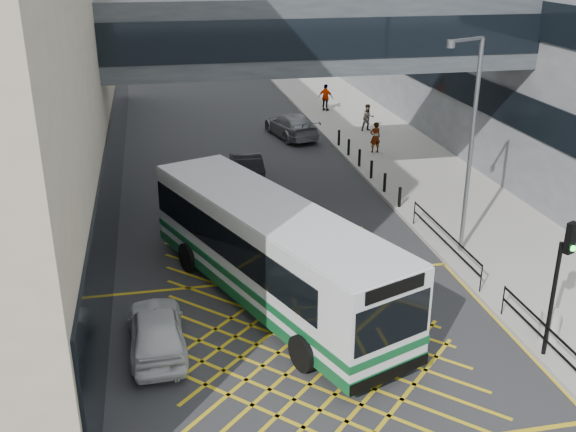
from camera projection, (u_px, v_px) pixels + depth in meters
ground at (315, 349)px, 19.66m from camera, size 120.00×120.00×0.00m
skybridge at (320, 33)px, 28.29m from camera, size 20.00×4.10×3.00m
pavement at (416, 170)px, 34.91m from camera, size 6.00×54.00×0.16m
box_junction at (315, 349)px, 19.66m from camera, size 12.00×9.00×0.01m
bus at (268, 249)px, 21.81m from camera, size 6.93×12.02×3.33m
car_white at (157, 329)px, 19.36m from camera, size 1.91×4.36×1.37m
car_dark at (247, 165)px, 33.85m from camera, size 1.69×4.17×1.30m
car_silver at (291, 125)px, 40.90m from camera, size 2.97×5.21×1.53m
traffic_light at (561, 271)px, 18.06m from camera, size 0.34×0.49×4.11m
street_lamp at (469, 136)px, 23.81m from camera, size 1.72×0.95×7.93m
litter_bin at (550, 326)px, 19.62m from camera, size 0.56×0.56×0.97m
kerb_railings at (485, 275)px, 22.08m from camera, size 0.05×12.54×1.00m
bollards at (365, 163)px, 34.21m from camera, size 0.14×10.14×0.90m
pedestrian_a at (375, 137)px, 37.31m from camera, size 0.73×0.55×1.71m
pedestrian_b at (368, 118)px, 41.60m from camera, size 0.83×0.51×1.65m
pedestrian_c at (326, 98)px, 46.63m from camera, size 1.16×1.08×1.82m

